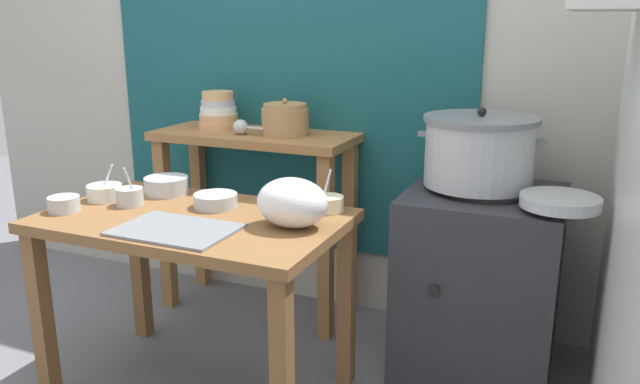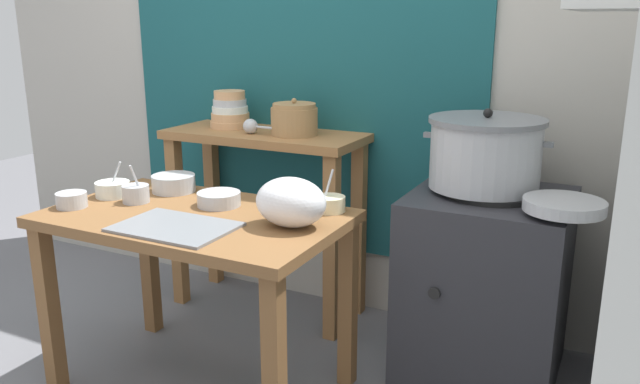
{
  "view_description": "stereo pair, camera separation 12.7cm",
  "coord_description": "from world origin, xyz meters",
  "px_view_note": "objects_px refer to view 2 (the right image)",
  "views": [
    {
      "loc": [
        1.24,
        -1.73,
        1.41
      ],
      "look_at": [
        0.39,
        0.25,
        0.82
      ],
      "focal_mm": 35.18,
      "sensor_mm": 36.0,
      "label": 1
    },
    {
      "loc": [
        1.35,
        -1.67,
        1.41
      ],
      "look_at": [
        0.39,
        0.25,
        0.82
      ],
      "focal_mm": 35.18,
      "sensor_mm": 36.0,
      "label": 2
    }
  ],
  "objects_px": {
    "prep_table": "(196,242)",
    "prep_bowl_1": "(219,198)",
    "bowl_stack_enamel": "(230,111)",
    "serving_tray": "(175,227)",
    "prep_bowl_4": "(72,199)",
    "back_shelf_table": "(265,177)",
    "steamer_pot": "(485,153)",
    "prep_bowl_0": "(136,193)",
    "stove_block": "(485,285)",
    "prep_bowl_5": "(330,203)",
    "prep_bowl_3": "(113,188)",
    "ladle": "(252,126)",
    "wide_pan": "(564,206)",
    "clay_pot": "(294,119)",
    "prep_bowl_2": "(174,183)",
    "plastic_bag": "(291,202)"
  },
  "relations": [
    {
      "from": "prep_table",
      "to": "prep_bowl_1",
      "type": "distance_m",
      "value": 0.19
    },
    {
      "from": "prep_table",
      "to": "bowl_stack_enamel",
      "type": "bearing_deg",
      "value": 115.18
    },
    {
      "from": "serving_tray",
      "to": "prep_bowl_4",
      "type": "distance_m",
      "value": 0.52
    },
    {
      "from": "bowl_stack_enamel",
      "to": "prep_bowl_4",
      "type": "bearing_deg",
      "value": -96.54
    },
    {
      "from": "back_shelf_table",
      "to": "prep_bowl_1",
      "type": "xyz_separation_m",
      "value": [
        0.17,
        -0.61,
        0.07
      ]
    },
    {
      "from": "steamer_pot",
      "to": "prep_bowl_0",
      "type": "bearing_deg",
      "value": -153.45
    },
    {
      "from": "stove_block",
      "to": "prep_bowl_5",
      "type": "xyz_separation_m",
      "value": [
        -0.52,
        -0.36,
        0.37
      ]
    },
    {
      "from": "prep_bowl_0",
      "to": "prep_bowl_3",
      "type": "bearing_deg",
      "value": 170.97
    },
    {
      "from": "prep_bowl_1",
      "to": "ladle",
      "type": "bearing_deg",
      "value": 109.26
    },
    {
      "from": "ladle",
      "to": "prep_bowl_1",
      "type": "distance_m",
      "value": 0.6
    },
    {
      "from": "bowl_stack_enamel",
      "to": "prep_bowl_3",
      "type": "bearing_deg",
      "value": -96.02
    },
    {
      "from": "steamer_pot",
      "to": "bowl_stack_enamel",
      "type": "xyz_separation_m",
      "value": [
        -1.28,
        0.15,
        0.06
      ]
    },
    {
      "from": "prep_bowl_3",
      "to": "prep_bowl_0",
      "type": "bearing_deg",
      "value": -9.03
    },
    {
      "from": "steamer_pot",
      "to": "prep_bowl_5",
      "type": "height_order",
      "value": "steamer_pot"
    },
    {
      "from": "prep_bowl_1",
      "to": "prep_bowl_3",
      "type": "distance_m",
      "value": 0.47
    },
    {
      "from": "stove_block",
      "to": "wide_pan",
      "type": "relative_size",
      "value": 2.84
    },
    {
      "from": "clay_pot",
      "to": "prep_bowl_0",
      "type": "bearing_deg",
      "value": -113.77
    },
    {
      "from": "prep_bowl_0",
      "to": "prep_bowl_3",
      "type": "height_order",
      "value": "prep_bowl_0"
    },
    {
      "from": "prep_bowl_2",
      "to": "prep_bowl_5",
      "type": "height_order",
      "value": "prep_bowl_5"
    },
    {
      "from": "plastic_bag",
      "to": "stove_block",
      "type": "bearing_deg",
      "value": 45.48
    },
    {
      "from": "clay_pot",
      "to": "prep_bowl_2",
      "type": "xyz_separation_m",
      "value": [
        -0.29,
        -0.52,
        -0.21
      ]
    },
    {
      "from": "prep_table",
      "to": "wide_pan",
      "type": "height_order",
      "value": "wide_pan"
    },
    {
      "from": "prep_table",
      "to": "prep_bowl_2",
      "type": "xyz_separation_m",
      "value": [
        -0.27,
        0.21,
        0.15
      ]
    },
    {
      "from": "plastic_bag",
      "to": "wide_pan",
      "type": "xyz_separation_m",
      "value": [
        0.84,
        0.4,
        -0.01
      ]
    },
    {
      "from": "ladle",
      "to": "prep_bowl_2",
      "type": "xyz_separation_m",
      "value": [
        -0.1,
        -0.45,
        -0.18
      ]
    },
    {
      "from": "prep_bowl_2",
      "to": "prep_bowl_4",
      "type": "distance_m",
      "value": 0.41
    },
    {
      "from": "stove_block",
      "to": "prep_bowl_4",
      "type": "distance_m",
      "value": 1.65
    },
    {
      "from": "stove_block",
      "to": "prep_bowl_1",
      "type": "height_order",
      "value": "stove_block"
    },
    {
      "from": "stove_block",
      "to": "prep_bowl_4",
      "type": "bearing_deg",
      "value": -152.27
    },
    {
      "from": "serving_tray",
      "to": "prep_bowl_4",
      "type": "height_order",
      "value": "prep_bowl_4"
    },
    {
      "from": "back_shelf_table",
      "to": "prep_bowl_5",
      "type": "relative_size",
      "value": 6.2
    },
    {
      "from": "stove_block",
      "to": "bowl_stack_enamel",
      "type": "relative_size",
      "value": 3.92
    },
    {
      "from": "steamer_pot",
      "to": "plastic_bag",
      "type": "distance_m",
      "value": 0.8
    },
    {
      "from": "back_shelf_table",
      "to": "clay_pot",
      "type": "bearing_deg",
      "value": 0.0
    },
    {
      "from": "back_shelf_table",
      "to": "bowl_stack_enamel",
      "type": "bearing_deg",
      "value": 169.69
    },
    {
      "from": "bowl_stack_enamel",
      "to": "wide_pan",
      "type": "bearing_deg",
      "value": -12.1
    },
    {
      "from": "prep_bowl_4",
      "to": "prep_bowl_1",
      "type": "bearing_deg",
      "value": 28.95
    },
    {
      "from": "prep_table",
      "to": "prep_bowl_3",
      "type": "height_order",
      "value": "prep_bowl_3"
    },
    {
      "from": "prep_table",
      "to": "plastic_bag",
      "type": "relative_size",
      "value": 4.3
    },
    {
      "from": "prep_bowl_5",
      "to": "back_shelf_table",
      "type": "bearing_deg",
      "value": 140.14
    },
    {
      "from": "serving_tray",
      "to": "wide_pan",
      "type": "height_order",
      "value": "wide_pan"
    },
    {
      "from": "clay_pot",
      "to": "bowl_stack_enamel",
      "type": "height_order",
      "value": "bowl_stack_enamel"
    },
    {
      "from": "bowl_stack_enamel",
      "to": "serving_tray",
      "type": "relative_size",
      "value": 0.5
    },
    {
      "from": "prep_bowl_3",
      "to": "plastic_bag",
      "type": "bearing_deg",
      "value": -0.71
    },
    {
      "from": "prep_bowl_0",
      "to": "steamer_pot",
      "type": "bearing_deg",
      "value": 26.55
    },
    {
      "from": "prep_bowl_4",
      "to": "wide_pan",
      "type": "bearing_deg",
      "value": 18.7
    },
    {
      "from": "prep_bowl_2",
      "to": "prep_bowl_4",
      "type": "relative_size",
      "value": 1.56
    },
    {
      "from": "ladle",
      "to": "prep_bowl_2",
      "type": "distance_m",
      "value": 0.5
    },
    {
      "from": "prep_table",
      "to": "clay_pot",
      "type": "distance_m",
      "value": 0.82
    },
    {
      "from": "clay_pot",
      "to": "prep_bowl_3",
      "type": "height_order",
      "value": "clay_pot"
    }
  ]
}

